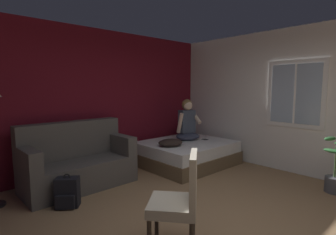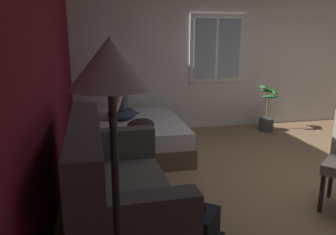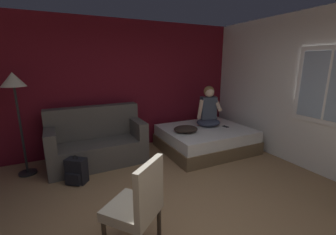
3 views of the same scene
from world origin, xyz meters
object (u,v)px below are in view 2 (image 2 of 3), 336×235
at_px(person_seated, 120,96).
at_px(potted_plant, 267,115).
at_px(bed, 131,136).
at_px(floor_lamp, 112,101).
at_px(cell_phone, 135,113).
at_px(couch, 115,196).
at_px(throw_pillow, 141,125).

relative_size(person_seated, potted_plant, 1.03).
relative_size(bed, floor_lamp, 1.07).
height_order(bed, cell_phone, cell_phone).
distance_m(couch, throw_pillow, 1.72).
bearing_deg(throw_pillow, bed, 8.65).
bearing_deg(bed, cell_phone, -13.74).
bearing_deg(floor_lamp, potted_plant, -36.73).
bearing_deg(potted_plant, couch, 133.74).
bearing_deg(floor_lamp, cell_phone, -7.51).
bearing_deg(floor_lamp, person_seated, -4.22).
xyz_separation_m(bed, person_seated, (0.15, 0.13, 0.60)).
height_order(bed, person_seated, person_seated).
bearing_deg(bed, person_seated, 41.09).
bearing_deg(couch, cell_phone, -9.96).
xyz_separation_m(bed, floor_lamp, (-3.36, 0.39, 1.19)).
bearing_deg(bed, throw_pillow, -171.35).
height_order(couch, cell_phone, couch).
height_order(bed, potted_plant, potted_plant).
bearing_deg(floor_lamp, couch, -1.87).
bearing_deg(person_seated, floor_lamp, 175.78).
relative_size(bed, potted_plant, 2.14).
distance_m(person_seated, floor_lamp, 3.57).
xyz_separation_m(couch, floor_lamp, (-1.17, 0.04, 1.04)).
bearing_deg(potted_plant, cell_phone, 93.31).
distance_m(bed, couch, 2.23).
relative_size(couch, person_seated, 1.96).
xyz_separation_m(couch, person_seated, (2.35, -0.22, 0.44)).
bearing_deg(throw_pillow, floor_lamp, 170.45).
xyz_separation_m(person_seated, potted_plant, (0.44, -2.69, -0.53)).
relative_size(cell_phone, floor_lamp, 0.08).
height_order(throw_pillow, cell_phone, throw_pillow).
distance_m(bed, throw_pillow, 0.63).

